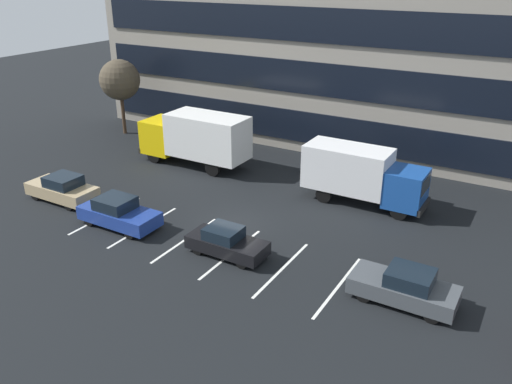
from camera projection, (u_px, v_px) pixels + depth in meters
ground_plane at (239, 224)px, 28.58m from camera, size 120.00×120.00×0.00m
office_building at (365, 22)px, 39.15m from camera, size 41.78×11.33×18.00m
lot_markings at (208, 246)px, 26.27m from camera, size 14.14×5.40×0.01m
box_truck_yellow at (196, 137)px, 36.02m from camera, size 8.00×2.65×3.71m
box_truck_blue at (362, 174)px, 30.30m from camera, size 7.15×2.37×3.32m
sedan_tan at (62, 189)px, 31.10m from camera, size 4.44×1.86×1.59m
sedan_charcoal at (405, 287)px, 21.68m from camera, size 4.37×1.83×1.57m
sedan_black at (226, 242)px, 25.31m from camera, size 3.95×1.65×1.41m
sedan_navy at (119, 213)px, 28.06m from camera, size 4.50×1.88×1.61m
bare_tree at (120, 80)px, 42.00m from camera, size 3.23×3.23×6.06m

